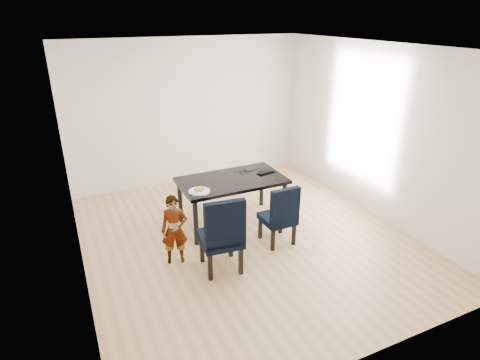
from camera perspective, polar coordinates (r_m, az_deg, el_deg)
name	(u,v)px	position (r m, az deg, el deg)	size (l,w,h in m)	color
floor	(246,238)	(6.02, 0.81, -8.20)	(4.50, 5.00, 0.01)	tan
ceiling	(247,46)	(5.17, 0.99, 18.49)	(4.50, 5.00, 0.01)	white
wall_back	(188,112)	(7.69, -7.39, 9.52)	(4.50, 0.01, 2.70)	white
wall_front	(377,239)	(3.56, 18.94, -7.93)	(4.50, 0.01, 2.70)	silver
wall_left	(68,178)	(4.95, -23.30, 0.23)	(0.01, 5.00, 2.70)	silver
wall_right	(375,132)	(6.70, 18.64, 6.52)	(0.01, 5.00, 2.70)	silver
dining_table	(232,201)	(6.23, -1.17, -3.05)	(1.60, 0.90, 0.75)	black
chair_left	(220,232)	(5.10, -2.80, -7.42)	(0.51, 0.53, 1.05)	black
chair_right	(278,213)	(5.72, 5.36, -4.77)	(0.44, 0.45, 0.91)	black
child	(174,230)	(5.32, -9.30, -7.01)	(0.35, 0.23, 0.95)	orange
plate	(199,191)	(5.68, -5.82, -1.60)	(0.30, 0.30, 0.02)	white
sandwich	(199,189)	(5.66, -5.83, -1.23)	(0.17, 0.08, 0.07)	gold
laptop	(264,171)	(6.38, 3.49, 1.35)	(0.32, 0.20, 0.02)	black
cable_tangle	(244,172)	(6.33, 0.62, 1.09)	(0.15, 0.15, 0.01)	black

